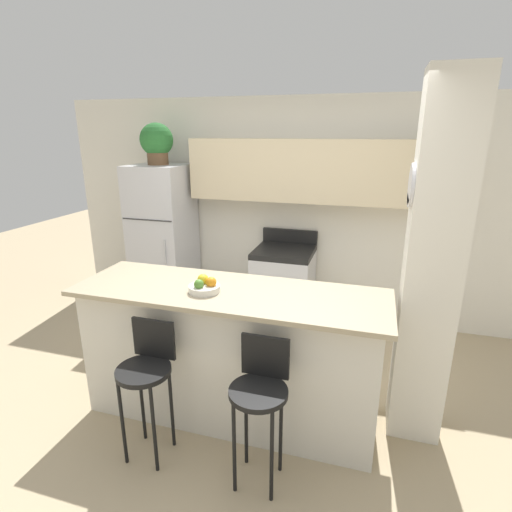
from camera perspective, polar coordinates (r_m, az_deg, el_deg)
ground_plane at (r=3.48m, az=-3.52°, el=-21.28°), size 14.00×14.00×0.00m
wall_back at (r=4.62m, az=5.86°, el=8.61°), size 5.60×0.38×2.55m
pillar_right at (r=2.95m, az=23.80°, el=-1.78°), size 0.38×0.32×2.55m
counter_bar at (r=3.17m, az=-3.71°, el=-13.72°), size 2.32×0.74×1.06m
refrigerator at (r=4.98m, az=-13.04°, el=2.17°), size 0.65×0.69×1.80m
stove_range at (r=4.62m, az=3.94°, el=-4.37°), size 0.65×0.64×1.07m
bar_stool_left at (r=2.87m, az=-15.32°, el=-15.52°), size 0.36×0.36×0.97m
bar_stool_right at (r=2.59m, az=0.59°, el=-18.82°), size 0.36×0.36×0.97m
potted_plant_on_fridge at (r=4.82m, az=-14.00°, el=15.50°), size 0.37×0.37×0.46m
fruit_bowl at (r=2.91m, az=-7.37°, el=-4.29°), size 0.23×0.23×0.12m
trash_bin at (r=4.79m, az=-8.10°, el=-7.24°), size 0.28×0.28×0.38m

